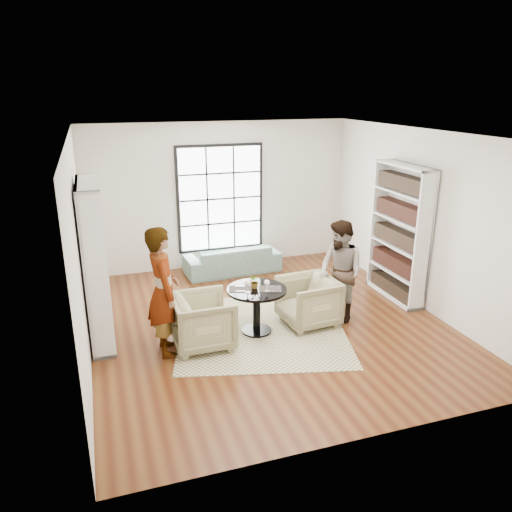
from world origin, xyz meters
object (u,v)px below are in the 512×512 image
object	(u,v)px
sofa	(232,259)
person_left	(163,291)
wine_glass_right	(267,283)
armchair_right	(308,301)
person_right	(340,272)
wine_glass_left	(248,284)
flower_centerpiece	(255,281)
pedestal_table	(257,301)
armchair_left	(203,321)

from	to	relation	value
sofa	person_left	bearing A→B (deg)	54.21
person_left	wine_glass_right	size ratio (longest dim) A/B	10.15
person_left	wine_glass_right	distance (m)	1.54
armchair_right	wine_glass_right	world-z (taller)	wine_glass_right
person_right	wine_glass_right	world-z (taller)	person_right
armchair_right	wine_glass_left	distance (m)	1.17
person_left	wine_glass_left	xyz separation A→B (m)	(1.25, 0.05, -0.06)
wine_glass_left	wine_glass_right	world-z (taller)	wine_glass_left
wine_glass_left	wine_glass_right	size ratio (longest dim) A/B	1.10
sofa	flower_centerpiece	size ratio (longest dim) A/B	8.98
pedestal_table	wine_glass_right	distance (m)	0.38
wine_glass_left	person_left	bearing A→B (deg)	-177.52
wine_glass_left	flower_centerpiece	world-z (taller)	flower_centerpiece
wine_glass_left	armchair_right	bearing A→B (deg)	7.16
armchair_right	wine_glass_right	distance (m)	0.91
armchair_left	wine_glass_left	xyz separation A→B (m)	(0.70, 0.05, 0.48)
wine_glass_left	flower_centerpiece	distance (m)	0.22
person_right	person_left	bearing A→B (deg)	-99.81
pedestal_table	wine_glass_right	bearing A→B (deg)	-51.29
person_right	flower_centerpiece	world-z (taller)	person_right
armchair_right	person_right	bearing A→B (deg)	85.13
person_left	person_right	distance (m)	2.86
pedestal_table	person_right	world-z (taller)	person_right
sofa	armchair_right	distance (m)	2.73
wine_glass_right	person_right	bearing A→B (deg)	7.51
pedestal_table	armchair_left	size ratio (longest dim) A/B	1.05
armchair_left	armchair_right	world-z (taller)	armchair_left
wine_glass_right	armchair_left	bearing A→B (deg)	-179.21
armchair_left	wine_glass_right	xyz separation A→B (m)	(0.99, 0.01, 0.47)
sofa	armchair_right	size ratio (longest dim) A/B	2.27
sofa	armchair_left	bearing A→B (deg)	62.80
sofa	wine_glass_left	size ratio (longest dim) A/B	9.51
armchair_left	wine_glass_left	bearing A→B (deg)	-86.33
armchair_left	flower_centerpiece	world-z (taller)	flower_centerpiece
sofa	person_right	world-z (taller)	person_right
armchair_right	person_left	world-z (taller)	person_left
pedestal_table	person_left	bearing A→B (deg)	-173.67
armchair_left	armchair_right	bearing A→B (deg)	-84.69
pedestal_table	flower_centerpiece	bearing A→B (deg)	111.44
wine_glass_left	person_right	bearing A→B (deg)	4.71
person_right	wine_glass_right	bearing A→B (deg)	-96.04
pedestal_table	armchair_left	distance (m)	0.90
wine_glass_left	flower_centerpiece	size ratio (longest dim) A/B	0.94
flower_centerpiece	person_left	bearing A→B (deg)	-172.16
person_left	wine_glass_right	xyz separation A→B (m)	(1.54, 0.01, -0.07)
person_left	person_right	size ratio (longest dim) A/B	1.13
person_left	flower_centerpiece	xyz separation A→B (m)	(1.41, 0.19, -0.10)
flower_centerpiece	sofa	bearing A→B (deg)	81.89
person_right	pedestal_table	bearing A→B (deg)	-102.42
armchair_right	flower_centerpiece	distance (m)	1.00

